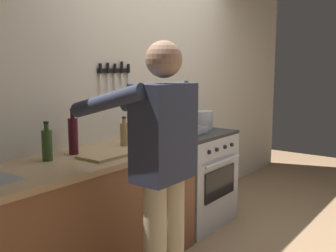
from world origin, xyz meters
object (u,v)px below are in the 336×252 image
at_px(stock_pot, 201,120).
at_px(cutting_board, 106,155).
at_px(stove, 192,178).
at_px(bottle_vinegar, 124,134).
at_px(bottle_wine_red, 73,135).
at_px(bottle_olive_oil, 47,144).
at_px(person_cook, 161,163).
at_px(bottle_soy_sauce, 140,131).
at_px(roasting_pan, 186,126).

distance_m(stock_pot, cutting_board, 1.48).
height_order(stove, stock_pot, stock_pot).
bearing_deg(bottle_vinegar, bottle_wine_red, 169.73).
bearing_deg(bottle_olive_oil, person_cook, -74.13).
height_order(stove, person_cook, person_cook).
distance_m(stock_pot, bottle_wine_red, 1.56).
bearing_deg(stove, person_cook, -153.70).
relative_size(stove, stock_pot, 3.80).
xyz_separation_m(bottle_olive_oil, bottle_soy_sauce, (0.89, -0.03, -0.02)).
xyz_separation_m(bottle_olive_oil, bottle_vinegar, (0.67, -0.06, -0.01)).
relative_size(person_cook, roasting_pan, 4.72).
height_order(stock_pot, cutting_board, stock_pot).
bearing_deg(stock_pot, bottle_olive_oil, 177.63).
xyz_separation_m(cutting_board, bottle_vinegar, (0.35, 0.16, 0.09)).
bearing_deg(bottle_vinegar, bottle_olive_oil, 174.69).
xyz_separation_m(cutting_board, bottle_olive_oil, (-0.32, 0.23, 0.10)).
bearing_deg(cutting_board, stove, 4.75).
xyz_separation_m(bottle_olive_oil, bottle_wine_red, (0.23, 0.02, 0.03)).
bearing_deg(bottle_vinegar, roasting_pan, -7.58).
distance_m(cutting_board, bottle_vinegar, 0.40).
distance_m(stove, bottle_soy_sauce, 0.85).
relative_size(stove, roasting_pan, 2.56).
bearing_deg(bottle_vinegar, person_cook, -122.08).
bearing_deg(cutting_board, stock_pot, 5.88).
bearing_deg(stock_pot, roasting_pan, -167.81).
relative_size(bottle_vinegar, bottle_soy_sauce, 1.12).
height_order(person_cook, cutting_board, person_cook).
xyz_separation_m(person_cook, roasting_pan, (1.17, 0.62, 0.03)).
relative_size(roasting_pan, cutting_board, 0.98).
bearing_deg(person_cook, roasting_pan, -71.97).
bearing_deg(bottle_wine_red, cutting_board, -70.74).
bearing_deg(roasting_pan, stock_pot, 12.19).
height_order(roasting_pan, stock_pot, same).
bearing_deg(bottle_wine_red, bottle_olive_oil, -175.79).
bearing_deg(bottle_olive_oil, bottle_soy_sauce, -1.99).
relative_size(stove, bottle_wine_red, 2.75).
xyz_separation_m(roasting_pan, bottle_vinegar, (-0.72, 0.10, 0.01)).
relative_size(stock_pot, bottle_wine_red, 0.72).
bearing_deg(bottle_wine_red, bottle_soy_sauce, -4.16).
xyz_separation_m(stove, stock_pot, (0.24, 0.05, 0.54)).
xyz_separation_m(stove, bottle_soy_sauce, (-0.65, 0.09, 0.54)).
distance_m(bottle_wine_red, bottle_soy_sauce, 0.67).
relative_size(bottle_olive_oil, bottle_wine_red, 0.80).
bearing_deg(stove, bottle_wine_red, 173.93).
xyz_separation_m(bottle_wine_red, bottle_soy_sauce, (0.66, -0.05, -0.05)).
bearing_deg(bottle_soy_sauce, bottle_wine_red, 175.84).
bearing_deg(person_cook, bottle_soy_sauce, -51.86).
relative_size(roasting_pan, bottle_wine_red, 1.08).
bearing_deg(cutting_board, roasting_pan, 3.54).
distance_m(stove, roasting_pan, 0.55).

